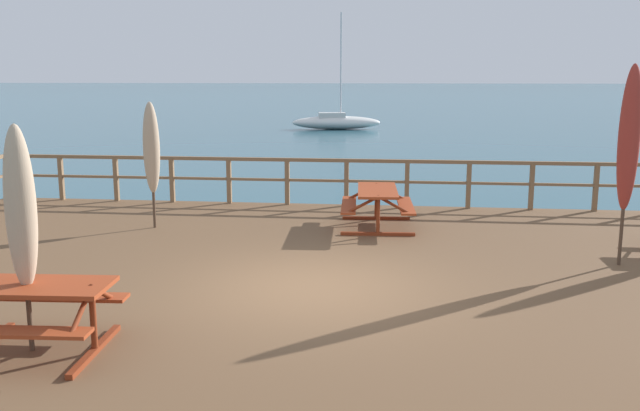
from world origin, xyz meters
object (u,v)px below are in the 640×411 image
at_px(patio_umbrella_short_mid, 151,148).
at_px(sailboat_distant, 336,122).
at_px(patio_umbrella_tall_mid_right, 21,209).
at_px(patio_umbrella_tall_front, 629,139).
at_px(picnic_table_back_right, 377,200).
at_px(picnic_table_back_left, 34,303).

bearing_deg(patio_umbrella_short_mid, sailboat_distant, 89.27).
xyz_separation_m(patio_umbrella_tall_mid_right, sailboat_distant, (-0.39, 40.29, -1.74)).
bearing_deg(patio_umbrella_tall_front, patio_umbrella_tall_mid_right, -149.70).
bearing_deg(picnic_table_back_right, patio_umbrella_tall_mid_right, -117.90).
xyz_separation_m(picnic_table_back_right, patio_umbrella_short_mid, (-4.37, -0.54, 1.02)).
bearing_deg(patio_umbrella_tall_front, picnic_table_back_right, 149.31).
xyz_separation_m(picnic_table_back_left, patio_umbrella_short_mid, (-0.90, 6.17, 1.02)).
relative_size(patio_umbrella_tall_front, sailboat_distant, 0.41).
height_order(picnic_table_back_right, patio_umbrella_tall_mid_right, patio_umbrella_tall_mid_right).
distance_m(picnic_table_back_left, sailboat_distant, 40.32).
bearing_deg(picnic_table_back_left, patio_umbrella_tall_mid_right, 164.89).
relative_size(picnic_table_back_left, patio_umbrella_tall_front, 0.55).
bearing_deg(patio_umbrella_tall_mid_right, picnic_table_back_right, 62.10).
relative_size(patio_umbrella_tall_mid_right, patio_umbrella_short_mid, 1.00).
distance_m(picnic_table_back_right, patio_umbrella_tall_front, 4.78).
bearing_deg(sailboat_distant, patio_umbrella_tall_mid_right, -89.44).
distance_m(picnic_table_back_left, picnic_table_back_right, 7.55).
relative_size(picnic_table_back_right, patio_umbrella_tall_mid_right, 0.76).
bearing_deg(patio_umbrella_short_mid, picnic_table_back_left, -81.71).
bearing_deg(patio_umbrella_tall_front, patio_umbrella_short_mid, 167.85).
xyz_separation_m(picnic_table_back_right, patio_umbrella_tall_front, (3.92, -2.33, 1.44)).
height_order(picnic_table_back_left, picnic_table_back_right, same).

